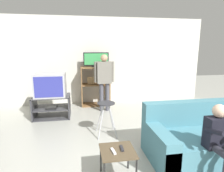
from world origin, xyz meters
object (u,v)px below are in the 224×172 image
Objects in this scene: television_main at (50,85)px; remote_control_white at (113,151)px; couch at (210,139)px; tv_stand at (52,107)px; snack_table at (118,154)px; folding_stool at (106,109)px; remote_control_black at (122,148)px; person_seated_child at (221,138)px; media_shelf at (95,86)px; television_flat at (96,60)px; person_standing_adult at (104,77)px.

television_main reaches higher than remote_control_white.
remote_control_white is 0.07× the size of couch.
snack_table is (1.15, -2.50, 0.10)m from tv_stand.
folding_stool reaches higher than remote_control_white.
remote_control_black is 0.14× the size of person_seated_child.
person_seated_child is at bearing -51.68° from folding_stool.
tv_stand is 0.76× the size of media_shelf.
folding_stool is 1.35m from remote_control_white.
television_flat is (0.03, -0.02, 0.76)m from media_shelf.
media_shelf is 2.63× the size of snack_table.
television_flat reaches higher than folding_stool.
person_seated_child is at bearing -70.85° from television_flat.
television_flat is (1.19, 0.80, 0.53)m from television_main.
remote_control_white is at bearing -91.63° from television_flat.
television_main is 0.98× the size of television_flat.
tv_stand is 3.66m from person_seated_child.
tv_stand is 1.80m from television_flat.
television_main is 1.53m from television_flat.
television_flat is 1.66× the size of snack_table.
snack_table is 0.09m from remote_control_black.
remote_control_black is at bearing 14.25° from remote_control_white.
media_shelf is at bearing 35.89° from tv_stand.
person_standing_adult is at bearing 90.44° from remote_control_black.
remote_control_black is at bearing -89.07° from folding_stool.
person_seated_child is (-0.28, -0.53, 0.31)m from couch.
couch is at bearing -61.18° from person_standing_adult.
person_standing_adult reaches higher than media_shelf.
folding_stool is 1.51m from person_standing_adult.
television_main reaches higher than person_seated_child.
person_seated_child reaches higher than folding_stool.
folding_stool is 1.84m from couch.
tv_stand is at bearing 105.08° from remote_control_white.
television_main is at bearing 114.64° from snack_table.
remote_control_black is at bearing -92.84° from person_standing_adult.
folding_stool is 1.51× the size of snack_table.
tv_stand is at bearing -144.11° from media_shelf.
person_standing_adult reaches higher than television_main.
television_main is 2.80m from remote_control_black.
person_seated_child is at bearing -118.05° from couch.
person_seated_child is (1.27, -3.57, 0.01)m from media_shelf.
couch is 0.68m from person_seated_child.
television_flat is at bearing 89.40° from snack_table.
television_main reaches higher than couch.
remote_control_black is 2.79m from person_standing_adult.
media_shelf is 0.69m from person_standing_adult.
person_standing_adult is (1.35, 0.25, 0.10)m from television_main.
television_main is 1.08× the size of folding_stool.
television_flat is 0.72m from person_standing_adult.
media_shelf is at bearing 117.09° from couch.
tv_stand is 1.22× the size of television_main.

